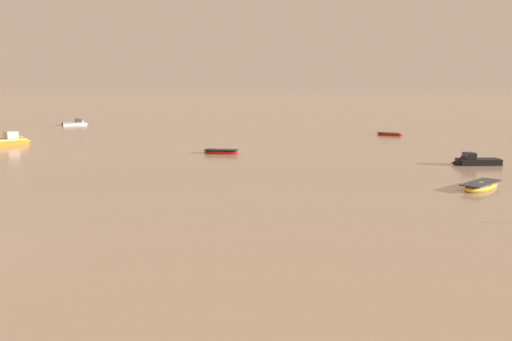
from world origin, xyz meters
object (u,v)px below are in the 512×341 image
at_px(rowboat_moored_1, 221,152).
at_px(rowboat_moored_2, 481,186).
at_px(motorboat_moored_0, 9,142).
at_px(rowboat_moored_3, 390,134).
at_px(motorboat_moored_1, 77,124).
at_px(motorboat_moored_2, 471,162).

height_order(rowboat_moored_1, rowboat_moored_2, rowboat_moored_2).
height_order(motorboat_moored_0, rowboat_moored_3, motorboat_moored_0).
distance_m(motorboat_moored_1, rowboat_moored_3, 54.88).
distance_m(rowboat_moored_1, rowboat_moored_2, 28.98).
bearing_deg(motorboat_moored_0, rowboat_moored_1, -57.11).
bearing_deg(motorboat_moored_2, rowboat_moored_2, 69.36).
bearing_deg(motorboat_moored_0, motorboat_moored_1, 52.39).
distance_m(motorboat_moored_2, rowboat_moored_2, 12.64).
distance_m(motorboat_moored_2, rowboat_moored_3, 28.96).
height_order(motorboat_moored_1, rowboat_moored_2, motorboat_moored_1).
height_order(motorboat_moored_1, rowboat_moored_3, motorboat_moored_1).
bearing_deg(motorboat_moored_2, motorboat_moored_0, -21.19).
relative_size(rowboat_moored_1, motorboat_moored_1, 0.94).
xyz_separation_m(motorboat_moored_1, motorboat_moored_2, (64.16, -30.43, 0.01)).
xyz_separation_m(motorboat_moored_0, motorboat_moored_2, (54.08, -1.16, -0.11)).
bearing_deg(rowboat_moored_3, rowboat_moored_1, 77.75).
bearing_deg(rowboat_moored_1, rowboat_moored_2, -33.42).
height_order(rowboat_moored_1, motorboat_moored_2, motorboat_moored_2).
bearing_deg(rowboat_moored_3, motorboat_moored_1, 16.35).
bearing_deg(rowboat_moored_3, motorboat_moored_2, 128.38).
bearing_deg(motorboat_moored_0, rowboat_moored_3, -26.21).
xyz_separation_m(motorboat_moored_1, rowboat_moored_3, (54.80, -3.02, -0.09)).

